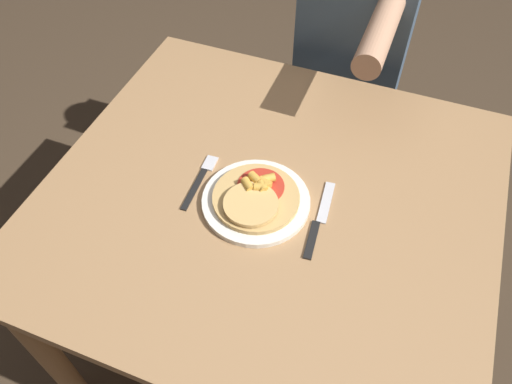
{
  "coord_description": "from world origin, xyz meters",
  "views": [
    {
      "loc": [
        0.23,
        -0.69,
        1.62
      ],
      "look_at": [
        -0.02,
        -0.04,
        0.77
      ],
      "focal_mm": 35.0,
      "sensor_mm": 36.0,
      "label": 1
    }
  ],
  "objects_px": {
    "dining_table": "(269,221)",
    "fork": "(201,178)",
    "plate": "(256,201)",
    "person_diner": "(354,41)",
    "pizza": "(256,197)",
    "knife": "(319,220)"
  },
  "relations": [
    {
      "from": "fork",
      "to": "person_diner",
      "type": "xyz_separation_m",
      "value": [
        0.2,
        0.69,
        -0.0
      ]
    },
    {
      "from": "knife",
      "to": "fork",
      "type": "bearing_deg",
      "value": 176.62
    },
    {
      "from": "dining_table",
      "to": "person_diner",
      "type": "relative_size",
      "value": 0.83
    },
    {
      "from": "dining_table",
      "to": "fork",
      "type": "height_order",
      "value": "fork"
    },
    {
      "from": "pizza",
      "to": "fork",
      "type": "distance_m",
      "value": 0.15
    },
    {
      "from": "dining_table",
      "to": "person_diner",
      "type": "xyz_separation_m",
      "value": [
        0.03,
        0.67,
        0.11
      ]
    },
    {
      "from": "dining_table",
      "to": "knife",
      "type": "height_order",
      "value": "knife"
    },
    {
      "from": "dining_table",
      "to": "person_diner",
      "type": "bearing_deg",
      "value": 87.07
    },
    {
      "from": "pizza",
      "to": "knife",
      "type": "relative_size",
      "value": 0.89
    },
    {
      "from": "plate",
      "to": "person_diner",
      "type": "xyz_separation_m",
      "value": [
        0.05,
        0.71,
        -0.01
      ]
    },
    {
      "from": "knife",
      "to": "person_diner",
      "type": "distance_m",
      "value": 0.71
    },
    {
      "from": "pizza",
      "to": "knife",
      "type": "distance_m",
      "value": 0.15
    },
    {
      "from": "plate",
      "to": "pizza",
      "type": "xyz_separation_m",
      "value": [
        -0.0,
        -0.0,
        0.02
      ]
    },
    {
      "from": "dining_table",
      "to": "knife",
      "type": "bearing_deg",
      "value": -14.73
    },
    {
      "from": "dining_table",
      "to": "plate",
      "type": "bearing_deg",
      "value": -116.96
    },
    {
      "from": "plate",
      "to": "knife",
      "type": "distance_m",
      "value": 0.15
    },
    {
      "from": "dining_table",
      "to": "knife",
      "type": "relative_size",
      "value": 4.66
    },
    {
      "from": "pizza",
      "to": "fork",
      "type": "height_order",
      "value": "pizza"
    },
    {
      "from": "knife",
      "to": "dining_table",
      "type": "bearing_deg",
      "value": 165.27
    },
    {
      "from": "dining_table",
      "to": "person_diner",
      "type": "distance_m",
      "value": 0.68
    },
    {
      "from": "plate",
      "to": "knife",
      "type": "relative_size",
      "value": 1.11
    },
    {
      "from": "pizza",
      "to": "person_diner",
      "type": "height_order",
      "value": "person_diner"
    }
  ]
}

